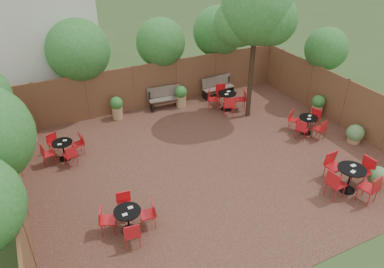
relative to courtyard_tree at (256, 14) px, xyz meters
name	(u,v)px	position (x,y,z in m)	size (l,w,h in m)	color
ground	(210,162)	(-3.07, -2.32, -4.25)	(80.00, 80.00, 0.00)	#354F23
courtyard_paving	(210,162)	(-3.07, -2.32, -4.24)	(12.00, 10.00, 0.02)	#3A1D18
fence_back	(157,84)	(-3.07, 2.68, -3.25)	(12.00, 0.08, 2.00)	brown
fence_left	(19,188)	(-9.07, -2.32, -3.25)	(0.08, 10.00, 2.00)	brown
fence_right	(344,103)	(2.93, -2.32, -3.25)	(0.08, 10.00, 2.00)	brown
neighbour_building	(26,11)	(-7.57, 5.68, -0.25)	(5.00, 4.00, 8.00)	silver
overhang_foliage	(114,72)	(-5.39, 0.64, -1.56)	(15.32, 10.54, 2.62)	#266B22
courtyard_tree	(256,14)	(0.00, 0.00, 0.00)	(2.80, 2.70, 5.75)	black
park_bench_left	(165,97)	(-2.84, 2.31, -3.75)	(1.55, 0.66, 0.93)	brown
park_bench_right	(217,86)	(-0.19, 2.31, -3.75)	(1.54, 0.56, 0.94)	brown
bistro_tables	(233,146)	(-2.22, -2.40, -3.79)	(10.31, 8.13, 0.96)	black
planters	(166,108)	(-3.25, 1.20, -3.71)	(11.64, 4.09, 0.97)	#A58052
low_shrubs	(376,163)	(1.60, -5.22, -3.91)	(2.04, 3.85, 0.70)	#A58052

